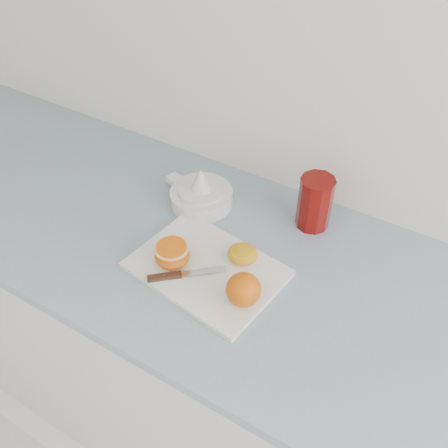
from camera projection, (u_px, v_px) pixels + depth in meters
name	position (u px, v px, depth m)	size (l,w,h in m)	color
counter	(239.00, 368.00, 1.43)	(2.45, 0.64, 0.89)	silver
cutting_board	(207.00, 269.00, 1.10)	(0.32, 0.23, 0.01)	white
whole_orange	(243.00, 290.00, 1.00)	(0.07, 0.07, 0.07)	#D25F09
half_orange	(172.00, 254.00, 1.09)	(0.08, 0.08, 0.05)	#D25F09
squeezed_shell	(242.00, 253.00, 1.11)	(0.07, 0.07, 0.03)	#C9880E
paring_knife	(172.00, 276.00, 1.07)	(0.14, 0.12, 0.01)	#44271B
citrus_juicer	(201.00, 194.00, 1.26)	(0.20, 0.16, 0.11)	white
red_tumbler	(315.00, 204.00, 1.18)	(0.08, 0.08, 0.14)	#6A0B07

